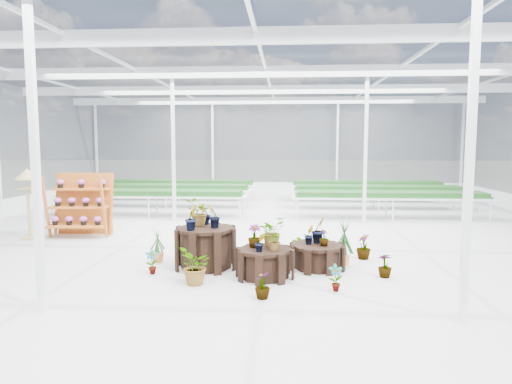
# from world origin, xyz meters

# --- Properties ---
(ground_plane) EXTENTS (24.00, 24.00, 0.00)m
(ground_plane) POSITION_xyz_m (0.00, 0.00, 0.00)
(ground_plane) COLOR gray
(ground_plane) RESTS_ON ground
(greenhouse_shell) EXTENTS (18.00, 24.00, 4.50)m
(greenhouse_shell) POSITION_xyz_m (0.00, 0.00, 2.25)
(greenhouse_shell) COLOR white
(greenhouse_shell) RESTS_ON ground
(steel_frame) EXTENTS (18.00, 24.00, 4.50)m
(steel_frame) POSITION_xyz_m (0.00, 0.00, 2.25)
(steel_frame) COLOR silver
(steel_frame) RESTS_ON ground
(nursery_benches) EXTENTS (16.00, 7.00, 0.84)m
(nursery_benches) POSITION_xyz_m (0.00, 7.20, 0.42)
(nursery_benches) COLOR silver
(nursery_benches) RESTS_ON ground
(plinth_tall) EXTENTS (1.45, 1.45, 0.82)m
(plinth_tall) POSITION_xyz_m (-1.02, -1.48, 0.41)
(plinth_tall) COLOR black
(plinth_tall) RESTS_ON ground
(plinth_mid) EXTENTS (1.18, 1.18, 0.55)m
(plinth_mid) POSITION_xyz_m (0.18, -2.08, 0.27)
(plinth_mid) COLOR black
(plinth_mid) RESTS_ON ground
(plinth_low) EXTENTS (1.40, 1.40, 0.48)m
(plinth_low) POSITION_xyz_m (1.18, -1.38, 0.24)
(plinth_low) COLOR black
(plinth_low) RESTS_ON ground
(shelf_rack) EXTENTS (1.63, 0.93, 1.67)m
(shelf_rack) POSITION_xyz_m (-4.90, 1.39, 0.84)
(shelf_rack) COLOR #A4521A
(shelf_rack) RESTS_ON ground
(bird_table) EXTENTS (0.53, 0.53, 1.84)m
(bird_table) POSITION_xyz_m (-6.04, 0.94, 0.92)
(bird_table) COLOR tan
(bird_table) RESTS_ON ground
(nursery_plants) EXTENTS (4.84, 3.27, 1.35)m
(nursery_plants) POSITION_xyz_m (-0.24, -1.38, 0.50)
(nursery_plants) COLOR #1A421A
(nursery_plants) RESTS_ON ground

